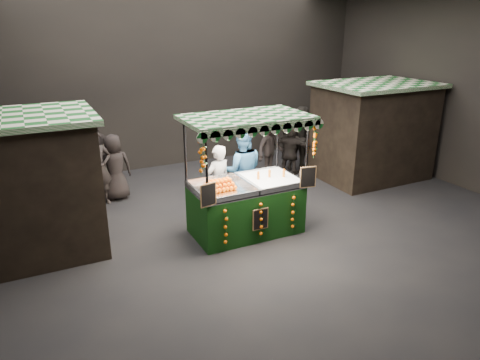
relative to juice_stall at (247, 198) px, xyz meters
name	(u,v)px	position (x,y,z in m)	size (l,w,h in m)	color
ground	(256,227)	(0.27, 0.11, -0.76)	(12.00, 12.00, 0.00)	black
market_hall	(258,63)	(0.27, 0.11, 2.63)	(12.10, 10.10, 5.05)	black
neighbour_stall_left	(15,187)	(-4.13, 1.11, 0.55)	(3.00, 2.20, 2.60)	black
neighbour_stall_right	(372,131)	(4.67, 1.61, 0.55)	(3.00, 2.20, 2.60)	black
juice_stall	(247,198)	(0.00, 0.00, 0.00)	(2.52, 1.48, 2.44)	black
vendor_grey	(218,183)	(-0.27, 0.85, 0.09)	(0.70, 0.55, 1.69)	gray
vendor_blue	(242,171)	(0.39, 1.01, 0.23)	(1.16, 1.03, 1.96)	#2B5C8B
shopper_0	(98,168)	(-2.43, 2.89, 0.13)	(0.69, 0.49, 1.78)	#2E2725
shopper_1	(303,138)	(3.34, 2.97, 0.17)	(1.00, 0.84, 1.85)	#282421
shopper_2	(97,155)	(-2.30, 3.80, 0.18)	(1.11, 0.48, 1.88)	black
shopper_3	(271,147)	(2.24, 2.92, 0.07)	(1.23, 0.97, 1.66)	black
shopper_4	(115,167)	(-2.02, 3.04, 0.05)	(0.81, 0.54, 1.62)	black
shopper_5	(290,147)	(2.83, 2.85, -0.01)	(1.31, 1.28, 1.50)	black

